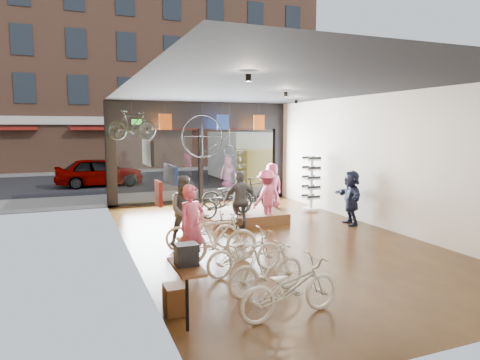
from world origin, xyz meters
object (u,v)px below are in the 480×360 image
display_bike_left (225,203)px  hung_bike (132,125)px  display_platform (242,217)px  floor_bike_1 (267,269)px  customer_2 (240,201)px  penny_farthing (211,138)px  customer_3 (267,197)px  floor_bike_2 (245,253)px  sunglasses_rack (311,184)px  street_car (100,172)px  floor_bike_4 (202,231)px  customer_4 (272,186)px  customer_5 (351,198)px  box_truck (247,157)px  floor_bike_0 (290,288)px  customer_1 (185,211)px  floor_bike_3 (217,238)px  display_bike_right (228,194)px  customer_0 (192,227)px  display_bike_mid (257,194)px

display_bike_left → hung_bike: size_ratio=0.99×
display_platform → hung_bike: size_ratio=1.52×
floor_bike_1 → customer_2: (1.30, 4.48, 0.38)m
penny_farthing → customer_3: bearing=-77.9°
floor_bike_2 → sunglasses_rack: 6.87m
street_car → floor_bike_1: 15.55m
hung_bike → floor_bike_2: bearing=179.7°
floor_bike_4 → customer_4: (3.84, 4.15, 0.35)m
floor_bike_1 → customer_5: bearing=-58.8°
box_truck → floor_bike_4: box_truck is taller
floor_bike_0 → customer_3: (2.37, 5.86, 0.36)m
floor_bike_4 → hung_bike: 5.32m
customer_1 → hung_bike: 4.65m
floor_bike_3 → display_platform: 4.07m
floor_bike_1 → display_bike_left: (1.01, 4.95, 0.26)m
street_car → customer_2: (3.01, -10.98, 0.13)m
floor_bike_1 → customer_4: customer_4 is taller
customer_4 → display_platform: bearing=40.9°
sunglasses_rack → hung_bike: 6.24m
display_bike_right → customer_4: size_ratio=1.04×
floor_bike_3 → display_platform: floor_bike_3 is taller
customer_4 → penny_farthing: bearing=-27.1°
customer_1 → display_platform: bearing=46.5°
customer_2 → display_bike_left: bearing=-57.9°
street_car → hung_bike: 8.13m
display_platform → customer_3: customer_3 is taller
box_truck → hung_bike: size_ratio=4.19×
customer_3 → display_platform: bearing=-68.1°
box_truck → floor_bike_0: (-5.70, -15.38, -0.85)m
box_truck → hung_bike: (-6.79, -6.80, 1.62)m
street_car → hung_bike: hung_bike is taller
floor_bike_2 → customer_2: customer_2 is taller
customer_3 → customer_4: (1.27, 2.24, -0.01)m
display_bike_right → customer_2: (-0.28, -1.73, 0.09)m
customer_2 → penny_farthing: (0.34, 3.64, 1.67)m
street_car → hung_bike: bearing=-175.8°
sunglasses_rack → customer_0: bearing=-159.7°
display_bike_right → hung_bike: (-2.73, 1.45, 2.19)m
floor_bike_1 → customer_5: customer_5 is taller
customer_0 → floor_bike_1: bearing=-88.6°
floor_bike_1 → display_bike_left: display_bike_left is taller
street_car → customer_3: 11.26m
floor_bike_3 → customer_5: size_ratio=1.10×
display_platform → display_bike_mid: display_bike_mid is taller
display_bike_left → customer_5: size_ratio=0.97×
floor_bike_0 → hung_bike: hung_bike is taller
box_truck → customer_5: bearing=-95.8°
floor_bike_3 → customer_0: (-0.59, -0.20, 0.33)m
floor_bike_4 → penny_farthing: (1.88, 5.09, 2.05)m
street_car → sunglasses_rack: size_ratio=2.19×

